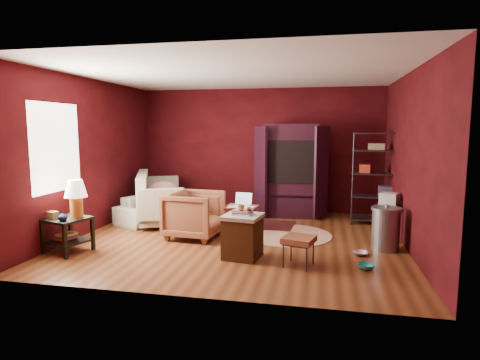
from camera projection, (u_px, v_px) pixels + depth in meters
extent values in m
cube|color=brown|center=(238.00, 239.00, 6.97)|extent=(5.50, 5.00, 0.02)
cube|color=white|center=(238.00, 73.00, 6.61)|extent=(5.50, 5.00, 0.02)
cube|color=#42090D|center=(260.00, 150.00, 9.23)|extent=(5.50, 0.02, 2.80)
cube|color=#42090D|center=(190.00, 175.00, 4.35)|extent=(5.50, 0.02, 2.80)
cube|color=#42090D|center=(90.00, 156.00, 7.34)|extent=(0.02, 5.00, 2.80)
cube|color=#42090D|center=(411.00, 161.00, 6.25)|extent=(0.02, 5.00, 2.80)
cube|color=white|center=(56.00, 148.00, 6.33)|extent=(0.02, 1.20, 1.40)
imported|color=#9C9C87|center=(159.00, 203.00, 8.36)|extent=(1.24, 1.91, 0.72)
imported|color=black|center=(194.00, 212.00, 6.98)|extent=(0.89, 0.94, 0.90)
imported|color=silver|center=(361.00, 248.00, 6.03)|extent=(0.23, 0.07, 0.23)
imported|color=#29C3BA|center=(366.00, 261.00, 5.44)|extent=(0.23, 0.16, 0.22)
imported|color=#0D1741|center=(63.00, 216.00, 5.92)|extent=(0.15, 0.15, 0.14)
imported|color=#CFCA65|center=(240.00, 207.00, 5.78)|extent=(0.13, 0.12, 0.11)
cube|color=black|center=(67.00, 219.00, 6.14)|extent=(0.71, 0.71, 0.04)
cube|color=black|center=(68.00, 241.00, 6.19)|extent=(0.66, 0.66, 0.03)
cube|color=black|center=(42.00, 237.00, 6.07)|extent=(0.06, 0.06, 0.53)
cube|color=black|center=(65.00, 242.00, 5.83)|extent=(0.06, 0.06, 0.53)
cube|color=black|center=(71.00, 230.00, 6.52)|extent=(0.06, 0.06, 0.53)
cube|color=black|center=(93.00, 233.00, 6.28)|extent=(0.06, 0.06, 0.53)
cylinder|color=orange|center=(77.00, 207.00, 6.15)|extent=(0.24, 0.24, 0.32)
cone|color=#F2E5C6|center=(76.00, 188.00, 6.11)|extent=(0.42, 0.42, 0.26)
cube|color=olive|center=(52.00, 215.00, 6.08)|extent=(0.20, 0.16, 0.11)
cube|color=#C64731|center=(66.00, 238.00, 6.21)|extent=(0.27, 0.31, 0.03)
cube|color=blue|center=(66.00, 236.00, 6.20)|extent=(0.27, 0.31, 0.03)
cube|color=#DFDC4A|center=(67.00, 234.00, 6.19)|extent=(0.27, 0.31, 0.03)
cube|color=#9C9C87|center=(161.00, 206.00, 8.35)|extent=(1.54, 2.13, 0.41)
cube|color=#9C9C87|center=(143.00, 194.00, 8.24)|extent=(0.95, 1.88, 0.83)
cube|color=#9C9C87|center=(161.00, 204.00, 7.37)|extent=(0.83, 0.50, 0.57)
cube|color=#9C9C87|center=(160.00, 188.00, 9.27)|extent=(0.83, 0.50, 0.57)
ellipsoid|color=red|center=(164.00, 195.00, 7.77)|extent=(0.71, 0.71, 0.29)
ellipsoid|color=red|center=(163.00, 189.00, 8.32)|extent=(0.79, 0.79, 0.33)
ellipsoid|color=#9C9C87|center=(163.00, 188.00, 8.82)|extent=(0.65, 0.65, 0.27)
cube|color=#45260F|center=(243.00, 238.00, 5.90)|extent=(0.57, 0.57, 0.59)
cube|color=#9C9C87|center=(243.00, 217.00, 5.85)|extent=(0.60, 0.60, 0.06)
cube|color=beige|center=(243.00, 214.00, 5.85)|extent=(0.32, 0.26, 0.02)
cube|color=#4F7BB9|center=(243.00, 212.00, 5.85)|extent=(0.29, 0.22, 0.02)
cube|color=#D45A4F|center=(243.00, 211.00, 5.84)|extent=(0.31, 0.26, 0.02)
cube|color=black|center=(249.00, 209.00, 5.84)|extent=(0.09, 0.18, 0.02)
cube|color=black|center=(299.00, 240.00, 5.53)|extent=(0.50, 0.50, 0.08)
cube|color=#342D37|center=(299.00, 243.00, 5.53)|extent=(0.45, 0.45, 0.02)
cylinder|color=#342D37|center=(283.00, 256.00, 5.48)|extent=(0.02, 0.02, 0.34)
cylinder|color=#342D37|center=(307.00, 259.00, 5.34)|extent=(0.02, 0.02, 0.34)
cylinder|color=#342D37|center=(291.00, 249.00, 5.77)|extent=(0.02, 0.02, 0.34)
cylinder|color=#342D37|center=(313.00, 253.00, 5.63)|extent=(0.02, 0.02, 0.34)
cylinder|color=beige|center=(288.00, 235.00, 7.18)|extent=(1.74, 1.74, 0.01)
cube|color=#4D1417|center=(262.00, 224.00, 7.92)|extent=(1.27, 0.89, 0.01)
cube|color=brown|center=(241.00, 207.00, 7.30)|extent=(0.62, 0.47, 0.03)
cylinder|color=brown|center=(225.00, 221.00, 7.26)|extent=(0.04, 0.04, 0.48)
cylinder|color=brown|center=(252.00, 223.00, 7.10)|extent=(0.04, 0.04, 0.48)
cylinder|color=brown|center=(231.00, 217.00, 7.57)|extent=(0.04, 0.04, 0.48)
cylinder|color=brown|center=(257.00, 219.00, 7.41)|extent=(0.04, 0.04, 0.48)
cube|color=silver|center=(242.00, 205.00, 7.33)|extent=(0.33, 0.25, 0.02)
cube|color=silver|center=(244.00, 198.00, 7.41)|extent=(0.32, 0.10, 0.21)
cube|color=silver|center=(234.00, 206.00, 7.25)|extent=(0.23, 0.31, 0.00)
cube|color=silver|center=(247.00, 207.00, 7.18)|extent=(0.28, 0.34, 0.00)
cube|color=black|center=(291.00, 170.00, 8.65)|extent=(1.18, 0.68, 1.99)
cube|color=black|center=(291.00, 161.00, 8.52)|extent=(0.97, 0.52, 0.89)
cube|color=black|center=(261.00, 171.00, 8.46)|extent=(0.33, 0.41, 1.89)
cube|color=black|center=(321.00, 172.00, 8.27)|extent=(0.30, 0.43, 1.89)
cube|color=#2B2E30|center=(291.00, 166.00, 8.59)|extent=(0.68, 0.56, 0.55)
cube|color=black|center=(291.00, 167.00, 8.33)|extent=(0.52, 0.04, 0.42)
cube|color=black|center=(290.00, 195.00, 8.67)|extent=(0.97, 0.57, 0.05)
cylinder|color=#342D37|center=(353.00, 179.00, 7.85)|extent=(0.03, 0.03, 1.82)
cylinder|color=#342D37|center=(399.00, 181.00, 7.61)|extent=(0.03, 0.03, 1.82)
cylinder|color=#342D37|center=(353.00, 177.00, 8.19)|extent=(0.03, 0.03, 1.82)
cylinder|color=#342D37|center=(397.00, 178.00, 7.96)|extent=(0.03, 0.03, 1.82)
cube|color=#342D37|center=(373.00, 219.00, 8.01)|extent=(0.92, 0.45, 0.03)
cube|color=#342D37|center=(374.00, 197.00, 7.95)|extent=(0.92, 0.45, 0.03)
cube|color=#342D37|center=(375.00, 174.00, 7.89)|extent=(0.92, 0.45, 0.03)
cube|color=#342D37|center=(376.00, 151.00, 7.83)|extent=(0.92, 0.45, 0.03)
cube|color=#342D37|center=(377.00, 133.00, 7.79)|extent=(0.92, 0.45, 0.03)
cube|color=#A72E1B|center=(365.00, 168.00, 7.93)|extent=(0.22, 0.27, 0.16)
cube|color=#393745|center=(385.00, 191.00, 7.88)|extent=(0.27, 0.27, 0.20)
cube|color=#8B7653|center=(376.00, 147.00, 7.82)|extent=(0.32, 0.23, 0.12)
cube|color=black|center=(388.00, 206.00, 6.86)|extent=(0.53, 0.53, 0.04)
cube|color=black|center=(375.00, 223.00, 6.86)|extent=(0.05, 0.05, 0.58)
cube|color=black|center=(395.00, 226.00, 6.67)|extent=(0.05, 0.05, 0.58)
cube|color=black|center=(381.00, 219.00, 7.14)|extent=(0.05, 0.05, 0.58)
cube|color=black|center=(401.00, 222.00, 6.94)|extent=(0.05, 0.05, 0.58)
cube|color=silver|center=(389.00, 199.00, 6.85)|extent=(0.35, 0.32, 0.20)
cylinder|color=gray|center=(386.00, 230.00, 6.29)|extent=(0.55, 0.55, 0.64)
cylinder|color=gray|center=(387.00, 209.00, 6.24)|extent=(0.60, 0.60, 0.04)
sphere|color=gray|center=(387.00, 206.00, 6.24)|extent=(0.08, 0.08, 0.06)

